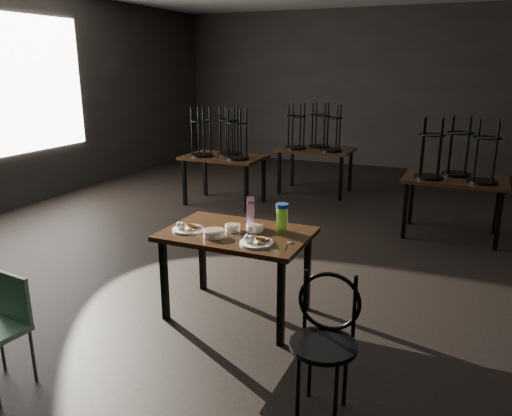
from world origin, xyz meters
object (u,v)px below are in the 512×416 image
at_px(main_table, 237,241).
at_px(school_chair, 1,321).
at_px(juice_carton, 251,212).
at_px(water_bottle, 282,217).
at_px(bentwood_chair, 326,332).

relative_size(main_table, school_chair, 1.58).
bearing_deg(main_table, juice_carton, 78.27).
xyz_separation_m(main_table, water_bottle, (0.34, 0.16, 0.20)).
relative_size(water_bottle, bentwood_chair, 0.27).
bearing_deg(main_table, bentwood_chair, -40.43).
bearing_deg(juice_carton, school_chair, -121.82).
xyz_separation_m(juice_carton, bentwood_chair, (0.98, -1.06, -0.36)).
distance_m(juice_carton, school_chair, 2.03).
bearing_deg(water_bottle, juice_carton, 174.76).
bearing_deg(main_table, school_chair, -123.96).
bearing_deg(school_chair, bentwood_chair, 23.61).
bearing_deg(juice_carton, water_bottle, -5.24).
height_order(main_table, bentwood_chair, bentwood_chair).
bearing_deg(water_bottle, main_table, -153.99).
distance_m(main_table, bentwood_chair, 1.35).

